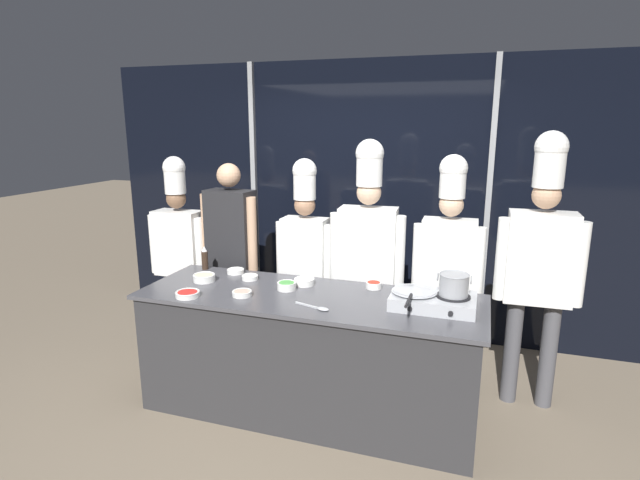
# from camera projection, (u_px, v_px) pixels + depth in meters

# --- Properties ---
(ground_plane) EXTENTS (24.00, 24.00, 0.00)m
(ground_plane) POSITION_uv_depth(u_px,v_px,m) (310.00, 409.00, 3.78)
(ground_plane) COLOR #7F705B
(window_wall_back) EXTENTS (5.55, 0.09, 2.70)m
(window_wall_back) POSITION_uv_depth(u_px,v_px,m) (364.00, 201.00, 4.97)
(window_wall_back) COLOR black
(window_wall_back) RESTS_ON ground_plane
(demo_counter) EXTENTS (2.47, 0.84, 0.91)m
(demo_counter) POSITION_uv_depth(u_px,v_px,m) (309.00, 353.00, 3.67)
(demo_counter) COLOR #2D2D30
(demo_counter) RESTS_ON ground_plane
(portable_stove) EXTENTS (0.55, 0.37, 0.10)m
(portable_stove) POSITION_uv_depth(u_px,v_px,m) (433.00, 301.00, 3.32)
(portable_stove) COLOR #B2B5BA
(portable_stove) RESTS_ON demo_counter
(frying_pan) EXTENTS (0.30, 0.52, 0.04)m
(frying_pan) POSITION_uv_depth(u_px,v_px,m) (414.00, 289.00, 3.34)
(frying_pan) COLOR #ADAFB5
(frying_pan) RESTS_ON portable_stove
(stock_pot) EXTENTS (0.22, 0.19, 0.15)m
(stock_pot) POSITION_uv_depth(u_px,v_px,m) (454.00, 284.00, 3.25)
(stock_pot) COLOR #93969B
(stock_pot) RESTS_ON portable_stove
(squeeze_bottle_soy) EXTENTS (0.05, 0.05, 0.20)m
(squeeze_bottle_soy) POSITION_uv_depth(u_px,v_px,m) (205.00, 258.00, 4.17)
(squeeze_bottle_soy) COLOR #332319
(squeeze_bottle_soy) RESTS_ON demo_counter
(prep_bowl_scallions) EXTENTS (0.14, 0.14, 0.06)m
(prep_bowl_scallions) POSITION_uv_depth(u_px,v_px,m) (287.00, 285.00, 3.68)
(prep_bowl_scallions) COLOR white
(prep_bowl_scallions) RESTS_ON demo_counter
(prep_bowl_garlic) EXTENTS (0.14, 0.14, 0.04)m
(prep_bowl_garlic) POSITION_uv_depth(u_px,v_px,m) (236.00, 271.00, 4.08)
(prep_bowl_garlic) COLOR white
(prep_bowl_garlic) RESTS_ON demo_counter
(prep_bowl_noodles) EXTENTS (0.17, 0.17, 0.06)m
(prep_bowl_noodles) POSITION_uv_depth(u_px,v_px,m) (204.00, 277.00, 3.87)
(prep_bowl_noodles) COLOR white
(prep_bowl_noodles) RESTS_ON demo_counter
(prep_bowl_shrimp) EXTENTS (0.14, 0.14, 0.04)m
(prep_bowl_shrimp) POSITION_uv_depth(u_px,v_px,m) (242.00, 293.00, 3.55)
(prep_bowl_shrimp) COLOR white
(prep_bowl_shrimp) RESTS_ON demo_counter
(prep_bowl_bean_sprouts) EXTENTS (0.13, 0.13, 0.04)m
(prep_bowl_bean_sprouts) POSITION_uv_depth(u_px,v_px,m) (250.00, 277.00, 3.92)
(prep_bowl_bean_sprouts) COLOR white
(prep_bowl_bean_sprouts) RESTS_ON demo_counter
(prep_bowl_rice) EXTENTS (0.16, 0.16, 0.05)m
(prep_bowl_rice) POSITION_uv_depth(u_px,v_px,m) (304.00, 281.00, 3.79)
(prep_bowl_rice) COLOR white
(prep_bowl_rice) RESTS_ON demo_counter
(prep_bowl_bell_pepper) EXTENTS (0.17, 0.17, 0.04)m
(prep_bowl_bell_pepper) POSITION_uv_depth(u_px,v_px,m) (188.00, 294.00, 3.53)
(prep_bowl_bell_pepper) COLOR white
(prep_bowl_bell_pepper) RESTS_ON demo_counter
(prep_bowl_chili_flakes) EXTENTS (0.12, 0.12, 0.05)m
(prep_bowl_chili_flakes) POSITION_uv_depth(u_px,v_px,m) (374.00, 285.00, 3.71)
(prep_bowl_chili_flakes) COLOR white
(prep_bowl_chili_flakes) RESTS_ON demo_counter
(serving_spoon_slotted) EXTENTS (0.27, 0.11, 0.02)m
(serving_spoon_slotted) POSITION_uv_depth(u_px,v_px,m) (319.00, 308.00, 3.30)
(serving_spoon_slotted) COLOR #B2B5BA
(serving_spoon_slotted) RESTS_ON demo_counter
(chef_head) EXTENTS (0.57, 0.23, 1.82)m
(chef_head) POSITION_uv_depth(u_px,v_px,m) (179.00, 243.00, 4.57)
(chef_head) COLOR #232326
(chef_head) RESTS_ON ground_plane
(person_guest) EXTENTS (0.55, 0.26, 1.78)m
(person_guest) POSITION_uv_depth(u_px,v_px,m) (231.00, 243.00, 4.37)
(person_guest) COLOR #232326
(person_guest) RESTS_ON ground_plane
(chef_sous) EXTENTS (0.50, 0.20, 1.83)m
(chef_sous) POSITION_uv_depth(u_px,v_px,m) (305.00, 249.00, 4.21)
(chef_sous) COLOR #232326
(chef_sous) RESTS_ON ground_plane
(chef_line) EXTENTS (0.60, 0.27, 1.99)m
(chef_line) POSITION_uv_depth(u_px,v_px,m) (368.00, 247.00, 3.99)
(chef_line) COLOR #232326
(chef_line) RESTS_ON ground_plane
(chef_pastry) EXTENTS (0.54, 0.22, 1.88)m
(chef_pastry) POSITION_uv_depth(u_px,v_px,m) (448.00, 257.00, 3.85)
(chef_pastry) COLOR #232326
(chef_pastry) RESTS_ON ground_plane
(chef_apprentice) EXTENTS (0.61, 0.25, 2.06)m
(chef_apprentice) POSITION_uv_depth(u_px,v_px,m) (540.00, 256.00, 3.60)
(chef_apprentice) COLOR #4C4C51
(chef_apprentice) RESTS_ON ground_plane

